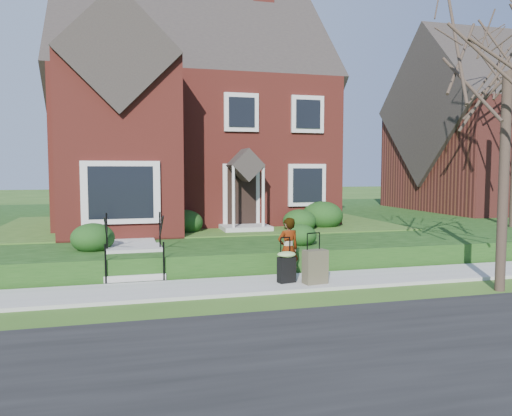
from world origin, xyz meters
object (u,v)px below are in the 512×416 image
object	(u,v)px
tree_verge	(509,51)
woman	(288,249)
front_steps	(134,257)
suitcase_black	(287,265)
suitcase_olive	(315,267)

from	to	relation	value
tree_verge	woman	bearing A→B (deg)	156.12
woman	front_steps	bearing A→B (deg)	-35.40
front_steps	suitcase_black	bearing A→B (deg)	-30.36
woman	suitcase_black	bearing A→B (deg)	55.28
front_steps	suitcase_olive	world-z (taller)	front_steps
suitcase_black	tree_verge	world-z (taller)	tree_verge
front_steps	tree_verge	distance (m)	9.72
suitcase_black	front_steps	bearing A→B (deg)	137.57
suitcase_olive	tree_verge	size ratio (longest dim) A/B	0.16
suitcase_black	tree_verge	size ratio (longest dim) A/B	0.14
suitcase_olive	woman	bearing A→B (deg)	123.03
front_steps	suitcase_black	xyz separation A→B (m)	(3.34, -1.96, 0.01)
woman	suitcase_black	distance (m)	0.44
suitcase_black	tree_verge	distance (m)	6.62
suitcase_olive	tree_verge	world-z (taller)	tree_verge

